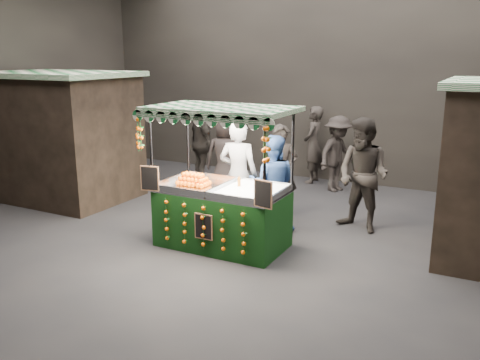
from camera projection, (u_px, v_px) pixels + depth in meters
The scene contains 12 objects.
ground at pixel (223, 247), 7.96m from camera, with size 12.00×12.00×0.00m, color black.
market_hall at pixel (221, 22), 7.14m from camera, with size 12.10×10.10×5.05m.
neighbour_stall_left at pixel (61, 135), 10.48m from camera, with size 3.00×2.20×2.60m.
juice_stall at pixel (222, 205), 7.85m from camera, with size 2.26×1.33×2.19m.
vendor_grey at pixel (238, 175), 8.70m from camera, with size 0.74×0.54×1.87m.
vendor_blue at pixel (272, 184), 8.52m from camera, with size 0.98×0.87×1.66m.
shopper_0 at pixel (281, 172), 9.21m from camera, with size 0.75×0.64×1.73m.
shopper_1 at pixel (363, 175), 8.51m from camera, with size 1.13×1.01×1.94m.
shopper_2 at pixel (202, 143), 11.64m from camera, with size 1.17×1.04×1.90m.
shopper_3 at pixel (338, 154), 11.05m from camera, with size 0.97×1.22×1.66m.
shopper_4 at pixel (225, 156), 10.72m from camera, with size 0.96×0.78×1.69m.
shopper_6 at pixel (313, 145), 11.78m from camera, with size 0.45×0.67×1.78m.
Camera 1 is at (3.70, -6.49, 2.96)m, focal length 38.00 mm.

